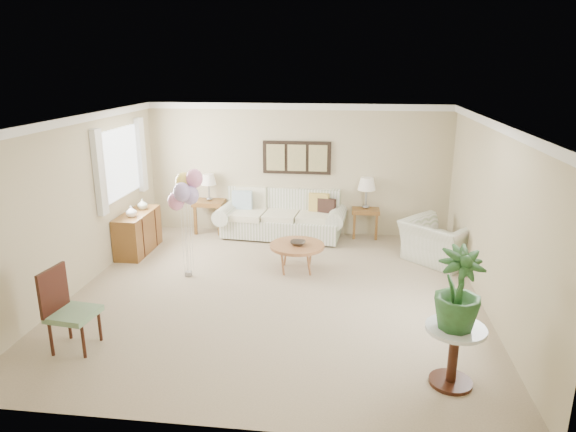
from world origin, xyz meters
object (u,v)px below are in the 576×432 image
object	(u,v)px
sofa	(282,218)
balloon_cluster	(185,190)
armchair	(439,242)
accent_chair	(67,307)
coffee_table	(297,246)

from	to	relation	value
sofa	balloon_cluster	world-z (taller)	balloon_cluster
armchair	accent_chair	world-z (taller)	accent_chair
armchair	balloon_cluster	distance (m)	4.39
sofa	accent_chair	world-z (taller)	accent_chair
accent_chair	balloon_cluster	distance (m)	2.58
armchair	balloon_cluster	world-z (taller)	balloon_cluster
armchair	accent_chair	xyz separation A→B (m)	(-4.88, -3.44, 0.17)
balloon_cluster	sofa	bearing A→B (deg)	61.47
sofa	armchair	distance (m)	3.08
coffee_table	balloon_cluster	xyz separation A→B (m)	(-1.70, -0.47, 1.02)
sofa	armchair	world-z (taller)	sofa
sofa	accent_chair	xyz separation A→B (m)	(-1.99, -4.52, 0.17)
sofa	coffee_table	size ratio (longest dim) A/B	2.87
armchair	balloon_cluster	xyz separation A→B (m)	(-4.10, -1.15, 1.08)
accent_chair	balloon_cluster	world-z (taller)	balloon_cluster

